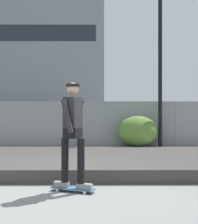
% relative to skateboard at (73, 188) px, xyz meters
% --- Properties ---
extents(ground_plane, '(120.00, 120.00, 0.00)m').
position_rel_skateboard_xyz_m(ground_plane, '(-0.13, 0.35, -0.06)').
color(ground_plane, slate).
extents(gravel_berm, '(11.28, 3.77, 0.28)m').
position_rel_skateboard_xyz_m(gravel_berm, '(-0.13, 2.40, 0.08)').
color(gravel_berm, '#3D3A38').
rests_on(gravel_berm, ground_plane).
extents(skateboard, '(0.82, 0.45, 0.07)m').
position_rel_skateboard_xyz_m(skateboard, '(0.00, 0.00, 0.00)').
color(skateboard, '#2D608C').
rests_on(skateboard, ground_plane).
extents(skater, '(0.71, 0.62, 1.86)m').
position_rel_skateboard_xyz_m(skater, '(0.00, 0.00, 1.08)').
color(skater, gray).
rests_on(skater, skateboard).
extents(chain_fence, '(23.42, 0.06, 1.85)m').
position_rel_skateboard_xyz_m(chain_fence, '(-0.13, 7.45, 0.87)').
color(chain_fence, gray).
rests_on(chain_fence, ground_plane).
extents(street_lamp, '(0.44, 0.44, 7.54)m').
position_rel_skateboard_xyz_m(street_lamp, '(2.99, 6.96, 4.57)').
color(street_lamp, black).
rests_on(street_lamp, ground_plane).
extents(parked_car_near, '(4.41, 1.96, 1.66)m').
position_rel_skateboard_xyz_m(parked_car_near, '(-2.73, 10.08, 0.78)').
color(parked_car_near, '#474C54').
rests_on(parked_car_near, ground_plane).
extents(library_building, '(31.16, 12.67, 21.61)m').
position_rel_skateboard_xyz_m(library_building, '(-14.07, 47.29, 10.75)').
color(library_building, slate).
rests_on(library_building, ground_plane).
extents(shrub_left, '(1.61, 1.32, 1.24)m').
position_rel_skateboard_xyz_m(shrub_left, '(2.09, 7.00, 0.56)').
color(shrub_left, '#567A33').
rests_on(shrub_left, ground_plane).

